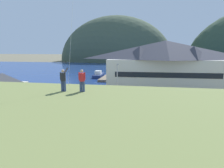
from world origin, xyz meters
The scene contains 19 objects.
ground_plane centered at (0.00, 0.00, 0.00)m, with size 600.00×600.00×0.00m, color #66604C.
parking_lot_pad centered at (0.00, 5.00, 0.05)m, with size 40.00×20.00×0.10m, color gray.
bay_water centered at (0.00, 60.00, 0.01)m, with size 360.00×84.00×0.03m, color navy.
far_hill_west_ridge centered at (-15.69, 121.70, 0.00)m, with size 83.64×47.99×66.23m, color #42513D.
harbor_lodge centered at (11.53, 22.37, 5.80)m, with size 27.34×11.08×10.93m.
storage_shed_near_lot centered at (-14.54, 3.31, 2.80)m, with size 6.20×5.24×5.40m.
storage_shed_waterside centered at (2.25, 23.00, 2.11)m, with size 5.67×5.21×4.07m.
wharf_dock centered at (-4.11, 34.41, 0.35)m, with size 3.20×12.72×0.70m.
moored_boat_wharfside centered at (-7.81, 37.71, 0.72)m, with size 3.21×8.52×2.16m.
parked_car_corner_spot centered at (15.81, 7.17, 1.06)m, with size 4.32×2.29×1.82m.
parked_car_back_row_left centered at (-9.26, 5.72, 1.06)m, with size 4.22×2.10×1.82m.
parked_car_front_row_red centered at (1.53, 6.74, 1.06)m, with size 4.29×2.22×1.82m.
parked_car_lone_by_shed centered at (7.43, 1.54, 1.06)m, with size 4.24×2.14×1.82m.
parked_car_front_row_silver centered at (8.98, 7.23, 1.06)m, with size 4.33×2.33×1.82m.
parked_car_mid_row_center centered at (-0.38, 0.83, 1.06)m, with size 4.29×2.23×1.82m.
parked_car_mid_row_far centered at (-8.79, 0.55, 1.06)m, with size 4.23×2.12×1.82m.
parking_light_pole centered at (2.40, 10.56, 3.79)m, with size 0.24×0.78×6.32m.
person_kite_flyer centered at (0.98, -8.81, 6.70)m, with size 0.56×0.64×1.86m.
person_companion centered at (2.47, -8.67, 6.68)m, with size 0.55×0.40×1.74m.
Camera 1 is at (7.35, -22.85, 9.05)m, focal length 30.92 mm.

